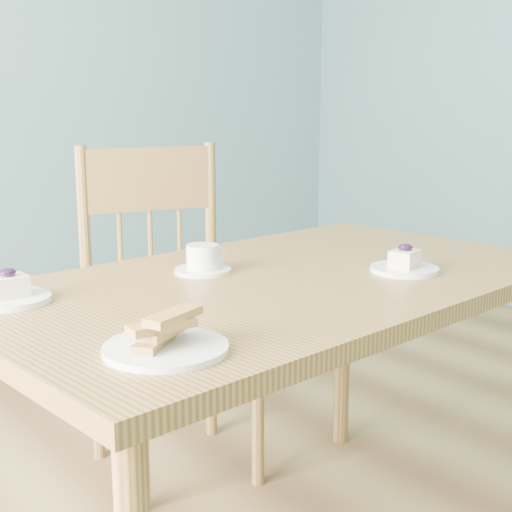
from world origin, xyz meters
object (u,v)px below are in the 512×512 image
Objects in this scene: coffee_cup at (203,261)px; biscotti_plate at (165,340)px; cheesecake_plate_near at (405,265)px; cheesecake_plate_far at (9,294)px; dining_table at (281,308)px; dining_chair at (167,309)px.

biscotti_plate is (-0.36, -0.42, -0.01)m from coffee_cup.
coffee_cup is at bearing 142.20° from cheesecake_plate_near.
cheesecake_plate_far is 1.25× the size of coffee_cup.
cheesecake_plate_near is at bearing -33.52° from dining_table.
coffee_cup is at bearing -3.54° from cheesecake_plate_far.
coffee_cup is at bearing 49.37° from biscotti_plate.
biscotti_plate is at bearing -108.32° from dining_chair.
dining_table is 7.19× the size of biscotti_plate.
cheesecake_plate_far is at bearing 101.74° from biscotti_plate.
dining_table is 0.60m from cheesecake_plate_far.
cheesecake_plate_far reaches higher than coffee_cup.
dining_chair is at bearing 76.90° from coffee_cup.
cheesecake_plate_near is at bearing -29.78° from coffee_cup.
dining_chair reaches higher than cheesecake_plate_far.
cheesecake_plate_far is 0.45m from biscotti_plate.
dining_chair is 6.34× the size of cheesecake_plate_near.
cheesecake_plate_near is (0.19, -0.75, 0.25)m from dining_chair.
coffee_cup is (0.45, -0.03, 0.01)m from cheesecake_plate_far.
dining_table is at bearing 151.24° from cheesecake_plate_near.
cheesecake_plate_far reaches higher than dining_table.
cheesecake_plate_near is at bearing -21.13° from cheesecake_plate_far.
dining_chair is 0.82m from cheesecake_plate_near.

